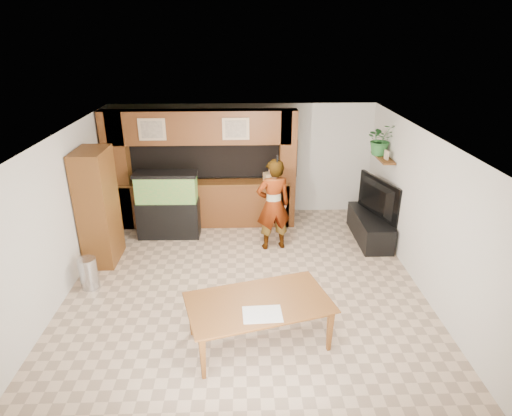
{
  "coord_description": "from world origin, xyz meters",
  "views": [
    {
      "loc": [
        -0.01,
        -6.4,
        4.15
      ],
      "look_at": [
        0.21,
        0.6,
        1.19
      ],
      "focal_mm": 30.0,
      "sensor_mm": 36.0,
      "label": 1
    }
  ],
  "objects_px": {
    "aquarium": "(168,206)",
    "television": "(373,198)",
    "person": "(273,205)",
    "dining_table": "(260,324)",
    "pantry_cabinet": "(98,207)"
  },
  "relations": [
    {
      "from": "pantry_cabinet",
      "to": "person",
      "type": "distance_m",
      "value": 3.3
    },
    {
      "from": "pantry_cabinet",
      "to": "aquarium",
      "type": "bearing_deg",
      "value": 42.03
    },
    {
      "from": "pantry_cabinet",
      "to": "aquarium",
      "type": "height_order",
      "value": "pantry_cabinet"
    },
    {
      "from": "person",
      "to": "aquarium",
      "type": "bearing_deg",
      "value": -27.23
    },
    {
      "from": "aquarium",
      "to": "television",
      "type": "distance_m",
      "value": 4.27
    },
    {
      "from": "television",
      "to": "person",
      "type": "bearing_deg",
      "value": 81.57
    },
    {
      "from": "pantry_cabinet",
      "to": "person",
      "type": "height_order",
      "value": "pantry_cabinet"
    },
    {
      "from": "pantry_cabinet",
      "to": "dining_table",
      "type": "xyz_separation_m",
      "value": [
        2.89,
        -2.51,
        -0.75
      ]
    },
    {
      "from": "pantry_cabinet",
      "to": "television",
      "type": "xyz_separation_m",
      "value": [
        5.35,
        0.71,
        -0.16
      ]
    },
    {
      "from": "person",
      "to": "dining_table",
      "type": "bearing_deg",
      "value": 70.75
    },
    {
      "from": "aquarium",
      "to": "dining_table",
      "type": "height_order",
      "value": "aquarium"
    },
    {
      "from": "aquarium",
      "to": "person",
      "type": "xyz_separation_m",
      "value": [
        2.18,
        -0.61,
        0.24
      ]
    },
    {
      "from": "television",
      "to": "dining_table",
      "type": "bearing_deg",
      "value": 125.3
    },
    {
      "from": "aquarium",
      "to": "television",
      "type": "bearing_deg",
      "value": -2.92
    },
    {
      "from": "aquarium",
      "to": "person",
      "type": "distance_m",
      "value": 2.27
    }
  ]
}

